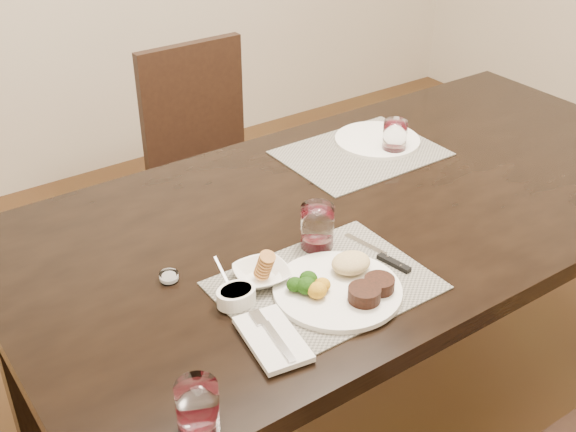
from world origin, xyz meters
TOP-DOWN VIEW (x-y plane):
  - ground_plane at (0.00, 0.00)m, footprint 4.50×4.50m
  - dining_table at (0.00, 0.00)m, footprint 2.00×1.00m
  - chair_far at (0.00, 0.93)m, footprint 0.42×0.42m
  - placemat_near at (-0.35, -0.24)m, footprint 0.46×0.34m
  - placemat_far at (0.14, 0.23)m, footprint 0.46×0.34m
  - dinner_plate at (-0.33, -0.28)m, footprint 0.28×0.28m
  - napkin_fork at (-0.55, -0.33)m, footprint 0.13×0.19m
  - steak_knife at (-0.17, -0.24)m, footprint 0.04×0.21m
  - cracker_bowl at (-0.46, -0.14)m, footprint 0.14×0.14m
  - sauce_ramekin at (-0.54, -0.18)m, footprint 0.09×0.13m
  - wine_glass_near at (-0.27, -0.10)m, footprint 0.08×0.08m
  - far_plate at (0.23, 0.26)m, footprint 0.26×0.26m
  - wine_glass_far at (0.23, 0.18)m, footprint 0.07×0.07m
  - wine_glass_side at (-0.78, -0.44)m, footprint 0.07×0.07m
  - salt_cellar at (-0.62, -0.02)m, footprint 0.04×0.04m

SIDE VIEW (x-z plane):
  - ground_plane at x=0.00m, z-range 0.00..0.00m
  - chair_far at x=0.00m, z-range 0.05..0.95m
  - dining_table at x=0.00m, z-range 0.29..1.04m
  - placemat_near at x=-0.35m, z-range 0.75..0.75m
  - placemat_far at x=0.14m, z-range 0.75..0.75m
  - steak_knife at x=-0.17m, z-range 0.75..0.76m
  - salt_cellar at x=-0.62m, z-range 0.75..0.77m
  - far_plate at x=0.23m, z-range 0.75..0.77m
  - napkin_fork at x=-0.55m, z-range 0.75..0.77m
  - dinner_plate at x=-0.33m, z-range 0.74..0.80m
  - cracker_bowl at x=-0.46m, z-range 0.74..0.80m
  - sauce_ramekin at x=-0.54m, z-range 0.74..0.81m
  - wine_glass_side at x=-0.78m, z-range 0.74..0.85m
  - wine_glass_far at x=0.23m, z-range 0.75..0.85m
  - wine_glass_near at x=-0.27m, z-range 0.75..0.86m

